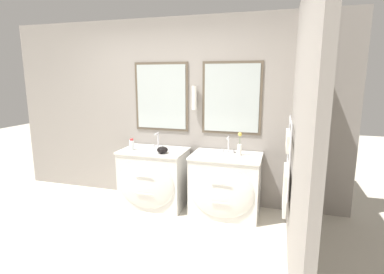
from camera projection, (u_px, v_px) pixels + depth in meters
ground_plane at (109, 258)px, 3.00m from camera, size 16.00×16.00×0.00m
wall_back at (169, 111)px, 4.34m from camera, size 5.03×0.15×2.60m
wall_right at (298, 128)px, 2.98m from camera, size 0.13×3.51×2.60m
vanity_left at (153, 178)px, 4.19m from camera, size 0.90×0.68×0.80m
vanity_right at (225, 185)px, 3.90m from camera, size 0.90×0.68×0.80m
faucet_left at (158, 140)px, 4.26m from camera, size 0.17×0.14×0.22m
faucet_right at (228, 144)px, 3.98m from camera, size 0.17×0.14×0.22m
toiletry_bottle at (132, 145)px, 4.12m from camera, size 0.07×0.07×0.16m
amenity_bowl at (162, 150)px, 3.95m from camera, size 0.15×0.15×0.09m
flower_vase at (240, 146)px, 3.83m from camera, size 0.05×0.05×0.30m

